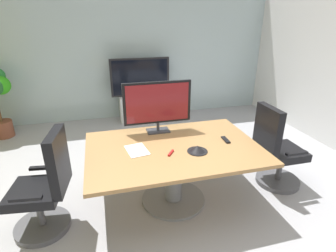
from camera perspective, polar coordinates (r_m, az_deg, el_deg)
The scene contains 11 objects.
ground_plane at distance 3.35m, azimuth -1.46°, elevation -15.76°, with size 7.31×7.31×0.00m, color #99999E.
wall_back_glass_partition at distance 5.76m, azimuth -9.14°, elevation 15.31°, with size 6.31×0.10×2.75m, color #9EB2B7.
conference_table at distance 3.06m, azimuth 1.21°, elevation -7.34°, with size 1.91×1.29×0.73m.
office_chair_left at distance 2.99m, azimuth -24.79°, elevation -12.66°, with size 0.62×0.60×1.09m.
office_chair_right at distance 3.68m, azimuth 22.16°, elevation -5.42°, with size 0.60×0.57×1.09m.
tv_monitor at distance 3.25m, azimuth -2.27°, elevation 4.73°, with size 0.84×0.18×0.64m.
wall_display_unit at distance 5.64m, azimuth -5.83°, elevation 5.61°, with size 1.20×0.36×1.31m.
conference_phone at distance 2.88m, azimuth 6.34°, elevation -4.93°, with size 0.22×0.22×0.07m.
remote_control at distance 3.19m, azimuth 12.28°, elevation -2.90°, with size 0.05×0.17×0.02m, color black.
whiteboard_marker at distance 2.83m, azimuth 0.61°, elevation -5.80°, with size 0.13×0.02×0.02m, color red.
paper_notepad at distance 2.92m, azimuth -6.71°, elevation -5.15°, with size 0.21×0.30×0.01m, color white.
Camera 1 is at (-0.59, -2.56, 2.08)m, focal length 28.38 mm.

